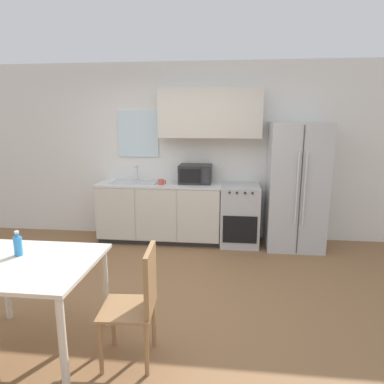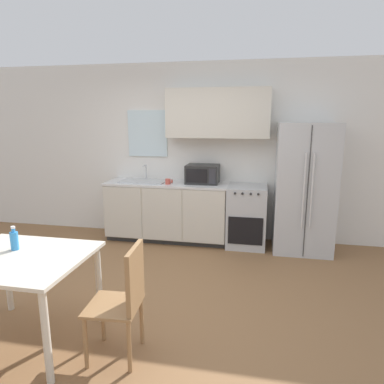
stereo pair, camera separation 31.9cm
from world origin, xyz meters
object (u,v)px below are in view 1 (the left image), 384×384
dining_table (26,275)px  coffee_mug (161,182)px  oven_range (240,215)px  drink_bottle (18,245)px  refrigerator (296,187)px  dining_chair_side (140,297)px  microwave (195,174)px

dining_table → coffee_mug: bearing=77.2°
oven_range → drink_bottle: size_ratio=4.35×
drink_bottle → dining_table: bearing=-44.8°
refrigerator → coffee_mug: bearing=-177.7°
refrigerator → drink_bottle: bearing=-136.7°
coffee_mug → drink_bottle: 2.53m
refrigerator → coffee_mug: refrigerator is taller
coffee_mug → dining_chair_side: 2.63m
oven_range → microwave: bearing=173.4°
oven_range → dining_table: (-1.74, -2.66, 0.21)m
microwave → dining_chair_side: size_ratio=0.52×
oven_range → drink_bottle: (-1.87, -2.54, 0.40)m
drink_bottle → microwave: bearing=65.6°
oven_range → drink_bottle: drink_bottle is taller
oven_range → dining_table: size_ratio=0.83×
oven_range → microwave: 0.91m
microwave → drink_bottle: microwave is taller
oven_range → refrigerator: 0.91m
coffee_mug → refrigerator: bearing=2.3°
coffee_mug → drink_bottle: coffee_mug is taller
coffee_mug → dining_chair_side: (0.34, -2.57, -0.42)m
coffee_mug → dining_chair_side: bearing=-82.4°
refrigerator → dining_table: refrigerator is taller
drink_bottle → oven_range: bearing=53.6°
microwave → coffee_mug: bearing=-158.6°
oven_range → dining_table: oven_range is taller
coffee_mug → oven_range: bearing=5.4°
dining_table → drink_bottle: (-0.13, 0.13, 0.19)m
dining_table → dining_chair_side: (0.92, -0.02, -0.13)m
oven_range → dining_chair_side: 2.81m
refrigerator → microwave: 1.48m
oven_range → coffee_mug: 1.27m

